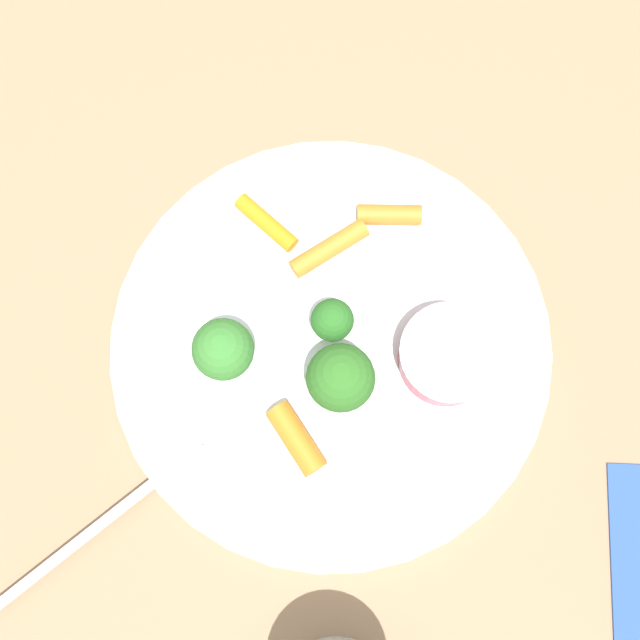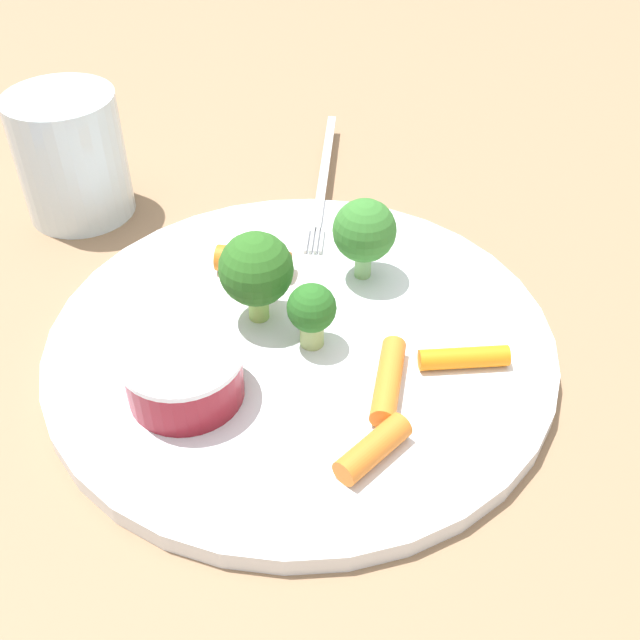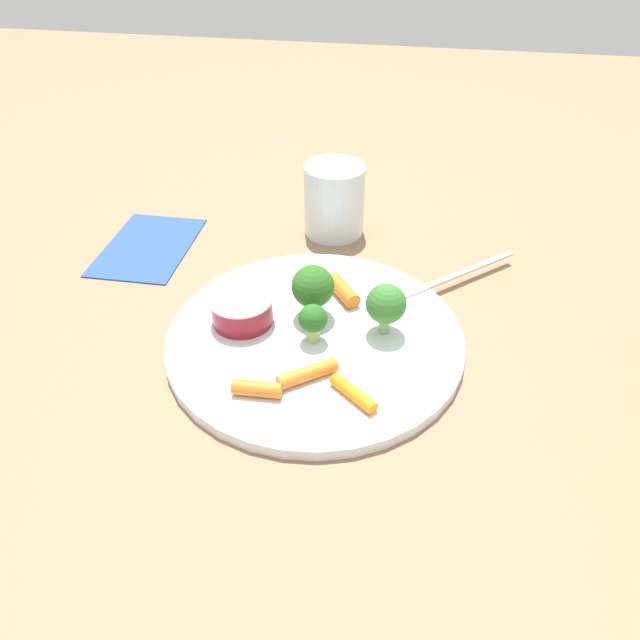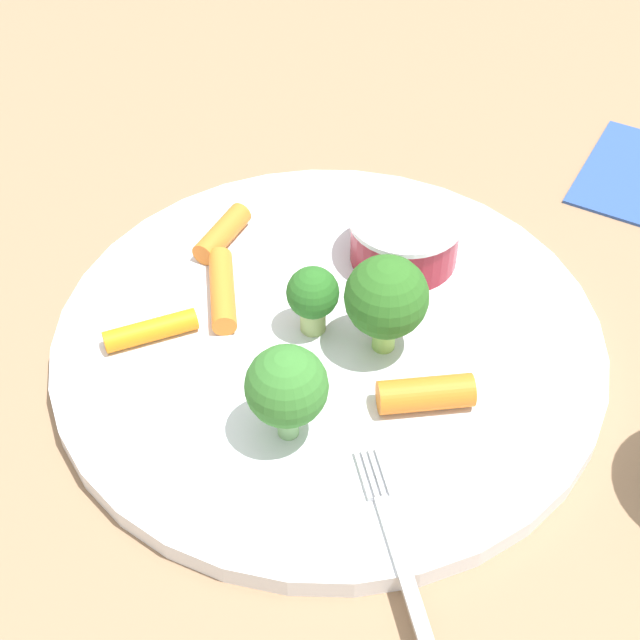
# 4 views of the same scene
# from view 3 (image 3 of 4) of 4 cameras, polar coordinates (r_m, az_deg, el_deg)

# --- Properties ---
(ground_plane) EXTENTS (2.40, 2.40, 0.00)m
(ground_plane) POSITION_cam_3_polar(r_m,az_deg,el_deg) (0.59, -0.49, -2.21)
(ground_plane) COLOR #8D6D4F
(plate) EXTENTS (0.30, 0.30, 0.01)m
(plate) POSITION_cam_3_polar(r_m,az_deg,el_deg) (0.59, -0.49, -1.76)
(plate) COLOR white
(plate) RESTS_ON ground_plane
(sauce_cup) EXTENTS (0.07, 0.07, 0.03)m
(sauce_cup) POSITION_cam_3_polar(r_m,az_deg,el_deg) (0.60, -7.67, 1.10)
(sauce_cup) COLOR maroon
(sauce_cup) RESTS_ON plate
(broccoli_floret_0) EXTENTS (0.04, 0.04, 0.06)m
(broccoli_floret_0) POSITION_cam_3_polar(r_m,az_deg,el_deg) (0.59, -0.70, 3.25)
(broccoli_floret_0) COLOR #92C45C
(broccoli_floret_0) RESTS_ON plate
(broccoli_floret_1) EXTENTS (0.04, 0.04, 0.05)m
(broccoli_floret_1) POSITION_cam_3_polar(r_m,az_deg,el_deg) (0.57, 6.51, 1.53)
(broccoli_floret_1) COLOR #82BA74
(broccoli_floret_1) RESTS_ON plate
(broccoli_floret_2) EXTENTS (0.03, 0.03, 0.04)m
(broccoli_floret_2) POSITION_cam_3_polar(r_m,az_deg,el_deg) (0.56, -0.37, -0.06)
(broccoli_floret_2) COLOR #99B269
(broccoli_floret_2) RESTS_ON plate
(carrot_stick_0) EXTENTS (0.05, 0.05, 0.01)m
(carrot_stick_0) POSITION_cam_3_polar(r_m,az_deg,el_deg) (0.53, -1.24, -5.28)
(carrot_stick_0) COLOR orange
(carrot_stick_0) RESTS_ON plate
(carrot_stick_1) EXTENTS (0.02, 0.04, 0.01)m
(carrot_stick_1) POSITION_cam_3_polar(r_m,az_deg,el_deg) (0.52, -6.21, -6.73)
(carrot_stick_1) COLOR orange
(carrot_stick_1) RESTS_ON plate
(carrot_stick_2) EXTENTS (0.04, 0.05, 0.01)m
(carrot_stick_2) POSITION_cam_3_polar(r_m,az_deg,el_deg) (0.52, 3.30, -7.19)
(carrot_stick_2) COLOR orange
(carrot_stick_2) RESTS_ON plate
(carrot_stick_3) EXTENTS (0.05, 0.04, 0.02)m
(carrot_stick_3) POSITION_cam_3_polar(r_m,az_deg,el_deg) (0.63, 2.28, 2.92)
(carrot_stick_3) COLOR orange
(carrot_stick_3) RESTS_ON plate
(fork) EXTENTS (0.14, 0.15, 0.00)m
(fork) POSITION_cam_3_polar(r_m,az_deg,el_deg) (0.67, 12.35, 3.94)
(fork) COLOR silver
(fork) RESTS_ON plate
(drinking_glass) EXTENTS (0.08, 0.08, 0.09)m
(drinking_glass) POSITION_cam_3_polar(r_m,az_deg,el_deg) (0.75, 1.41, 11.72)
(drinking_glass) COLOR silver
(drinking_glass) RESTS_ON ground_plane
(napkin) EXTENTS (0.16, 0.11, 0.00)m
(napkin) POSITION_cam_3_polar(r_m,az_deg,el_deg) (0.77, -16.54, 6.99)
(napkin) COLOR #2B4A92
(napkin) RESTS_ON ground_plane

